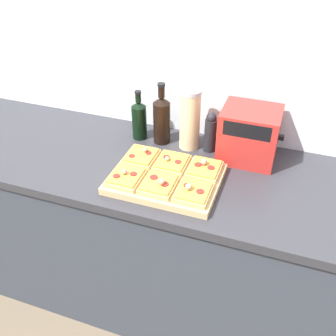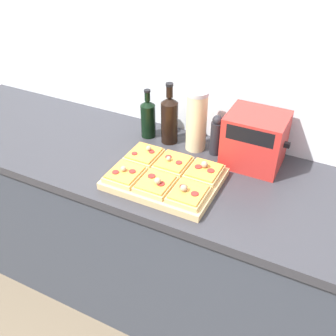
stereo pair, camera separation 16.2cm
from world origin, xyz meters
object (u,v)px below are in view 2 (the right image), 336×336
(grain_jar_tall, at_px, (197,121))
(pepper_mill, at_px, (216,135))
(toaster_oven, at_px, (255,140))
(cutting_board, at_px, (165,179))
(olive_oil_bottle, at_px, (148,118))
(wine_bottle, at_px, (169,119))

(grain_jar_tall, relative_size, pepper_mill, 1.49)
(pepper_mill, height_order, toaster_oven, toaster_oven)
(cutting_board, distance_m, olive_oil_bottle, 0.39)
(pepper_mill, relative_size, toaster_oven, 0.72)
(cutting_board, relative_size, toaster_oven, 1.64)
(pepper_mill, xyz_separation_m, toaster_oven, (0.17, -0.00, 0.02))
(wine_bottle, distance_m, toaster_oven, 0.41)
(olive_oil_bottle, relative_size, pepper_mill, 1.25)
(toaster_oven, bearing_deg, grain_jar_tall, 179.82)
(cutting_board, bearing_deg, toaster_oven, 46.30)
(wine_bottle, bearing_deg, pepper_mill, -0.00)
(pepper_mill, bearing_deg, cutting_board, -110.15)
(olive_oil_bottle, bearing_deg, cutting_board, -51.03)
(cutting_board, distance_m, grain_jar_tall, 0.32)
(pepper_mill, bearing_deg, toaster_oven, -0.28)
(cutting_board, xyz_separation_m, pepper_mill, (0.11, 0.30, 0.08))
(cutting_board, distance_m, toaster_oven, 0.42)
(wine_bottle, relative_size, toaster_oven, 1.10)
(olive_oil_bottle, distance_m, pepper_mill, 0.35)
(cutting_board, xyz_separation_m, toaster_oven, (0.28, 0.30, 0.10))
(olive_oil_bottle, bearing_deg, wine_bottle, 0.00)
(olive_oil_bottle, bearing_deg, pepper_mill, -0.00)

